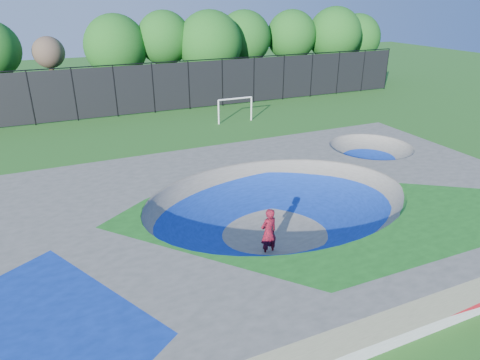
% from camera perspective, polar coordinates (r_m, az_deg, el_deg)
% --- Properties ---
extents(ground, '(120.00, 120.00, 0.00)m').
position_cam_1_polar(ground, '(17.79, 5.08, -6.57)').
color(ground, '#215D19').
rests_on(ground, ground).
extents(skate_deck, '(22.00, 14.00, 1.50)m').
position_cam_1_polar(skate_deck, '(17.43, 5.17, -4.43)').
color(skate_deck, gray).
rests_on(skate_deck, ground).
extents(skater, '(0.75, 0.56, 1.90)m').
position_cam_1_polar(skater, '(15.65, 3.83, -7.00)').
color(skater, red).
rests_on(skater, ground).
extents(skateboard, '(0.81, 0.37, 0.05)m').
position_cam_1_polar(skateboard, '(16.14, 3.74, -9.83)').
color(skateboard, black).
rests_on(skateboard, ground).
extents(soccer_goal, '(2.81, 0.12, 1.86)m').
position_cam_1_polar(soccer_goal, '(32.58, -0.64, 9.91)').
color(soccer_goal, white).
rests_on(soccer_goal, ground).
extents(fence, '(48.09, 0.09, 4.04)m').
position_cam_1_polar(fence, '(35.87, -11.50, 12.04)').
color(fence, black).
rests_on(fence, ground).
extents(treeline, '(54.22, 7.56, 8.11)m').
position_cam_1_polar(treeline, '(41.05, -10.30, 17.63)').
color(treeline, '#4D3E26').
rests_on(treeline, ground).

